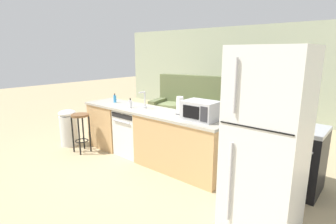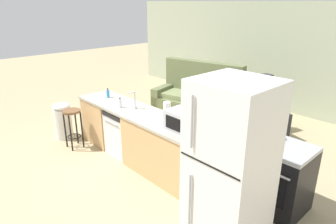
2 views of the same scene
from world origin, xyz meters
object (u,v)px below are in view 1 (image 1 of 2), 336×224
Objects in this scene: soap_bottle at (130,104)px; bar_stool at (81,125)px; microwave at (201,110)px; armchair at (249,121)px; refrigerator at (266,142)px; trash_bin at (68,127)px; paper_towel_roll at (180,106)px; dishwasher at (135,132)px; dish_soap_bottle at (115,99)px; kettle at (287,116)px; stove_range at (292,157)px; couch at (191,109)px.

bar_stool is (-0.86, -0.49, -0.44)m from soap_bottle.
microwave is 0.42× the size of armchair.
trash_bin is at bearing -179.92° from refrigerator.
dishwasher is at bearing -174.87° from paper_towel_roll.
dish_soap_bottle is at bearing 166.25° from soap_bottle.
trash_bin is at bearing -162.02° from kettle.
bar_stool is at bearing -110.41° from dish_soap_bottle.
dish_soap_bottle is at bearing -168.23° from kettle.
trash_bin is (-3.97, -0.01, -0.59)m from refrigerator.
stove_range is at bearing 89.99° from refrigerator.
armchair is at bearing 48.83° from trash_bin.
trash_bin is (-2.35, -0.64, -0.66)m from paper_towel_roll.
armchair is (0.21, 2.28, -0.69)m from paper_towel_roll.
stove_range is 2.31m from armchair.
bar_stool is (-0.84, -0.60, 0.11)m from dishwasher.
stove_range is 0.42× the size of couch.
bar_stool is 3.60m from armchair.
stove_range is 0.47× the size of refrigerator.
refrigerator is at bearing -25.20° from microwave.
microwave is 0.23× the size of couch.
stove_range is 3.19× the size of paper_towel_roll.
bar_stool is at bearing -124.35° from armchair.
refrigerator is 10.99× the size of dish_soap_bottle.
paper_towel_roll is 0.98m from soap_bottle.
refrigerator is at bearing -90.01° from stove_range.
paper_towel_roll is at bearing -95.22° from armchair.
soap_bottle is 0.24× the size of bar_stool.
refrigerator is (2.60, -0.55, 0.55)m from dishwasher.
stove_range is at bearing 18.41° from bar_stool.
dishwasher is at bearing 168.07° from refrigerator.
stove_range is at bearing 14.24° from soap_bottle.
kettle is at bearing -31.02° from couch.
microwave is 2.84× the size of dish_soap_bottle.
couch is at bearing 81.61° from bar_stool.
soap_bottle is 2.59m from couch.
stove_range is at bearing -52.31° from armchair.
soap_bottle is 0.64m from dish_soap_bottle.
microwave reaches higher than dishwasher.
stove_range is at bearing 8.91° from dish_soap_bottle.
soap_bottle is at bearing -76.94° from dishwasher.
kettle is 4.04m from trash_bin.
dishwasher is 0.43× the size of refrigerator.
paper_towel_roll is at bearing 158.48° from refrigerator.
dishwasher is 1.03m from bar_stool.
refrigerator is 2.61× the size of bar_stool.
dishwasher is 4.77× the size of soap_bottle.
armchair reaches higher than microwave.
bar_stool is (-0.24, -0.64, -0.44)m from dish_soap_bottle.
bar_stool is (-3.27, -1.27, -0.45)m from kettle.
stove_range is 3.62m from bar_stool.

